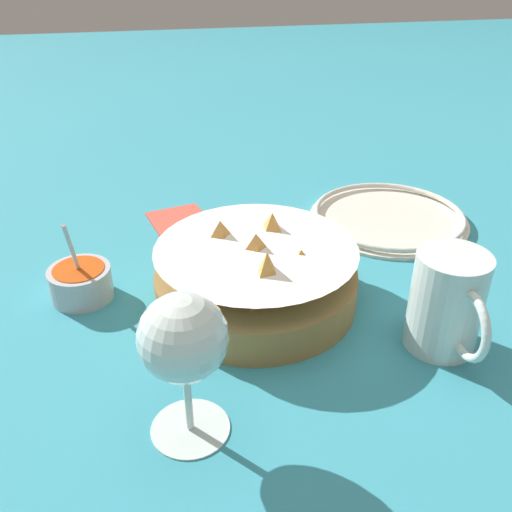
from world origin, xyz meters
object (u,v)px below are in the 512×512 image
at_px(sauce_cup, 81,281).
at_px(wine_glass, 183,343).
at_px(beer_mug, 447,306).
at_px(food_basket, 257,276).
at_px(side_plate, 388,216).

relative_size(sauce_cup, wine_glass, 0.85).
bearing_deg(sauce_cup, beer_mug, 66.48).
height_order(food_basket, wine_glass, wine_glass).
bearing_deg(beer_mug, side_plate, 168.31).
bearing_deg(beer_mug, food_basket, -123.38).
bearing_deg(beer_mug, wine_glass, -76.24).
distance_m(sauce_cup, beer_mug, 0.42).
bearing_deg(side_plate, sauce_cup, -74.84).
relative_size(wine_glass, side_plate, 0.60).
height_order(sauce_cup, beer_mug, sauce_cup).
height_order(beer_mug, side_plate, beer_mug).
xyz_separation_m(food_basket, wine_glass, (0.18, -0.10, 0.06)).
xyz_separation_m(food_basket, side_plate, (-0.17, 0.24, -0.03)).
xyz_separation_m(sauce_cup, side_plate, (-0.12, 0.44, -0.01)).
bearing_deg(beer_mug, sauce_cup, -113.52).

